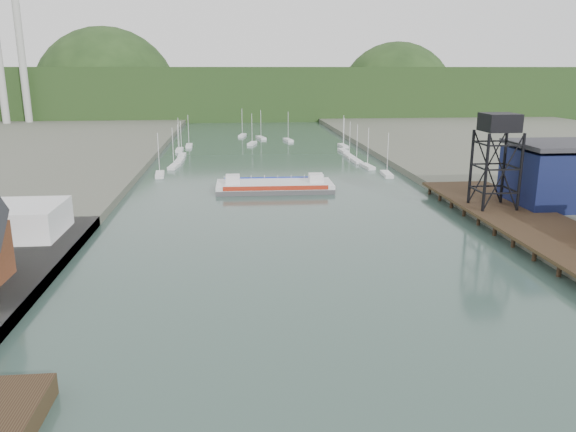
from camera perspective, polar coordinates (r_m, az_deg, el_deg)
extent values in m
cube|color=black|center=(93.63, 24.42, -1.12)|extent=(14.00, 70.00, 0.50)
cylinder|color=black|center=(91.10, 21.06, -1.92)|extent=(0.60, 0.60, 2.20)
cylinder|color=black|center=(98.55, 19.47, 4.14)|extent=(0.50, 0.50, 13.00)
cylinder|color=black|center=(101.21, 22.56, 4.11)|extent=(0.50, 0.50, 13.00)
cylinder|color=black|center=(103.93, 18.10, 4.77)|extent=(0.50, 0.50, 13.00)
cylinder|color=black|center=(106.46, 21.07, 4.73)|extent=(0.50, 0.50, 13.00)
cube|color=black|center=(101.49, 20.71, 8.89)|extent=(5.50, 5.50, 3.00)
cube|color=#0C1337|center=(111.81, 26.73, 3.51)|extent=(20.00, 14.00, 10.00)
cube|color=#2D2D33|center=(110.97, 27.08, 6.49)|extent=(20.50, 14.50, 0.80)
cube|color=silver|center=(140.21, -12.89, 4.11)|extent=(2.67, 7.65, 0.90)
cube|color=silver|center=(151.10, -11.51, 4.94)|extent=(2.81, 7.67, 0.90)
cube|color=silver|center=(159.75, -11.00, 5.49)|extent=(2.35, 7.59, 0.90)
cube|color=silver|center=(169.51, -10.73, 6.03)|extent=(2.01, 7.50, 0.90)
cube|color=silver|center=(181.75, -10.98, 6.59)|extent=(2.00, 7.50, 0.90)
cube|color=silver|center=(191.26, -10.02, 7.04)|extent=(2.16, 7.54, 0.90)
cube|color=silver|center=(139.24, 10.00, 4.19)|extent=(2.53, 7.62, 0.90)
cube|color=silver|center=(149.65, 8.07, 5.00)|extent=(2.76, 7.67, 0.90)
cube|color=silver|center=(157.86, 6.97, 5.54)|extent=(2.22, 7.56, 0.90)
cube|color=silver|center=(166.51, 6.25, 6.04)|extent=(2.18, 7.54, 0.90)
cube|color=silver|center=(177.35, 5.66, 6.59)|extent=(2.46, 7.61, 0.90)
cube|color=silver|center=(189.03, 5.61, 7.10)|extent=(2.48, 7.61, 0.90)
cube|color=silver|center=(194.57, -3.66, 7.36)|extent=(3.78, 7.76, 0.90)
cube|color=silver|center=(203.34, 0.02, 7.71)|extent=(3.31, 7.74, 0.90)
cube|color=silver|center=(210.59, -2.76, 7.94)|extent=(3.76, 7.76, 0.90)
cube|color=silver|center=(218.32, -4.66, 8.15)|extent=(3.40, 7.74, 0.90)
cylinder|color=#ACADA7|center=(283.45, -25.43, 14.35)|extent=(3.20, 3.20, 60.00)
cube|color=black|center=(333.25, -3.98, 12.45)|extent=(500.00, 120.00, 28.00)
sphere|color=black|center=(340.71, -17.81, 11.17)|extent=(80.00, 80.00, 80.00)
sphere|color=black|center=(357.49, 10.86, 11.42)|extent=(70.00, 70.00, 70.00)
cube|color=#444345|center=(120.33, -1.37, 2.83)|extent=(24.84, 10.28, 0.99)
cube|color=silver|center=(120.15, -1.37, 3.24)|extent=(24.84, 10.28, 0.79)
cube|color=#A22512|center=(115.23, -1.24, 2.84)|extent=(21.72, 0.51, 0.89)
cube|color=#162B99|center=(124.99, -1.50, 3.79)|extent=(21.72, 0.51, 0.89)
cube|color=silver|center=(119.76, -5.63, 3.71)|extent=(3.01, 3.01, 1.97)
cube|color=silver|center=(120.72, 2.85, 3.86)|extent=(3.01, 3.01, 1.97)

